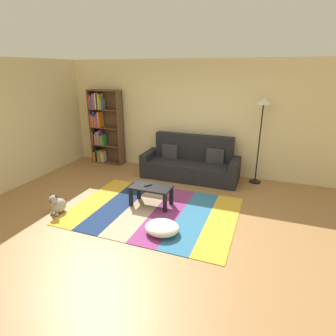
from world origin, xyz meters
TOP-DOWN VIEW (x-y plane):
  - ground_plane at (0.00, 0.00)m, footprint 14.00×14.00m
  - back_wall at (0.00, 2.55)m, footprint 6.80×0.10m
  - left_wall at (-3.40, 0.75)m, footprint 0.10×5.50m
  - rug at (-0.08, 0.14)m, footprint 2.98×2.16m
  - couch at (0.07, 2.02)m, footprint 2.26×0.80m
  - bookshelf at (-2.50, 2.31)m, footprint 0.90×0.28m
  - coffee_table at (-0.21, 0.34)m, footprint 0.77×0.42m
  - pouf at (0.34, -0.49)m, footprint 0.55×0.49m
  - dog at (-1.68, -0.52)m, footprint 0.22×0.35m
  - standing_lamp at (1.56, 2.25)m, footprint 0.32×0.32m
  - tv_remote at (-0.28, 0.36)m, footprint 0.12×0.15m

SIDE VIEW (x-z plane):
  - ground_plane at x=0.00m, z-range 0.00..0.00m
  - rug at x=-0.08m, z-range 0.00..0.01m
  - pouf at x=0.34m, z-range 0.01..0.20m
  - dog at x=-1.68m, z-range -0.04..0.36m
  - coffee_table at x=-0.21m, z-range 0.13..0.51m
  - couch at x=0.07m, z-range -0.16..0.84m
  - tv_remote at x=-0.28m, z-range 0.39..0.41m
  - bookshelf at x=-2.50m, z-range 0.00..1.97m
  - back_wall at x=0.00m, z-range 0.00..2.70m
  - left_wall at x=-3.40m, z-range 0.00..2.70m
  - standing_lamp at x=1.56m, z-range 0.64..2.55m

